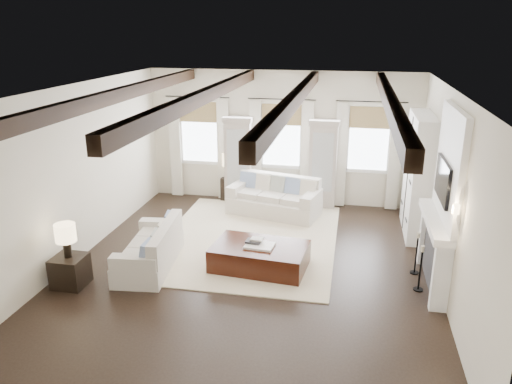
% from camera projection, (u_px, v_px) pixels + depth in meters
% --- Properties ---
extents(ground, '(7.50, 7.50, 0.00)m').
position_uv_depth(ground, '(250.00, 268.00, 9.04)').
color(ground, black).
rests_on(ground, ground).
extents(room_shell, '(6.54, 7.54, 3.22)m').
position_uv_depth(room_shell, '(300.00, 157.00, 9.14)').
color(room_shell, silver).
rests_on(room_shell, ground).
extents(area_rug, '(3.51, 4.44, 0.02)m').
position_uv_depth(area_rug, '(249.00, 239.00, 10.24)').
color(area_rug, beige).
rests_on(area_rug, ground).
extents(sofa_back, '(2.23, 1.40, 0.88)m').
position_uv_depth(sofa_back, '(275.00, 199.00, 11.55)').
color(sofa_back, silver).
rests_on(sofa_back, ground).
extents(sofa_left, '(1.03, 1.93, 0.80)m').
position_uv_depth(sofa_left, '(152.00, 250.00, 9.01)').
color(sofa_left, silver).
rests_on(sofa_left, ground).
extents(ottoman, '(1.76, 1.20, 0.44)m').
position_uv_depth(ottoman, '(260.00, 257.00, 8.99)').
color(ottoman, black).
rests_on(ottoman, ground).
extents(tray, '(0.53, 0.43, 0.04)m').
position_uv_depth(tray, '(260.00, 246.00, 8.87)').
color(tray, white).
rests_on(tray, ottoman).
extents(book_lower, '(0.28, 0.22, 0.04)m').
position_uv_depth(book_lower, '(253.00, 241.00, 8.94)').
color(book_lower, '#262628').
rests_on(book_lower, tray).
extents(book_upper, '(0.24, 0.19, 0.03)m').
position_uv_depth(book_upper, '(257.00, 239.00, 8.96)').
color(book_upper, beige).
rests_on(book_upper, book_lower).
extents(side_table_front, '(0.52, 0.52, 0.52)m').
position_uv_depth(side_table_front, '(70.00, 271.00, 8.38)').
color(side_table_front, black).
rests_on(side_table_front, ground).
extents(lamp_front, '(0.34, 0.34, 0.59)m').
position_uv_depth(lamp_front, '(65.00, 235.00, 8.17)').
color(lamp_front, black).
rests_on(lamp_front, side_table_front).
extents(side_table_back, '(0.39, 0.39, 0.59)m').
position_uv_depth(side_table_back, '(230.00, 188.00, 12.53)').
color(side_table_back, black).
rests_on(side_table_back, ground).
extents(lamp_back, '(0.35, 0.35, 0.61)m').
position_uv_depth(lamp_back, '(229.00, 161.00, 12.30)').
color(lamp_back, black).
rests_on(lamp_back, side_table_back).
extents(candlestick_near, '(0.16, 0.16, 0.80)m').
position_uv_depth(candlestick_near, '(420.00, 272.00, 8.19)').
color(candlestick_near, black).
rests_on(candlestick_near, ground).
extents(candlestick_far, '(0.16, 0.16, 0.78)m').
position_uv_depth(candlestick_far, '(416.00, 257.00, 8.75)').
color(candlestick_far, black).
rests_on(candlestick_far, ground).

